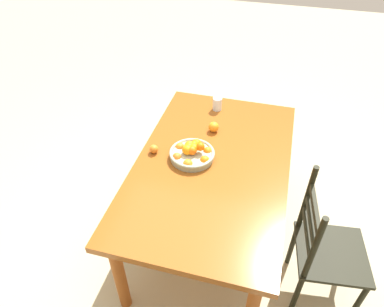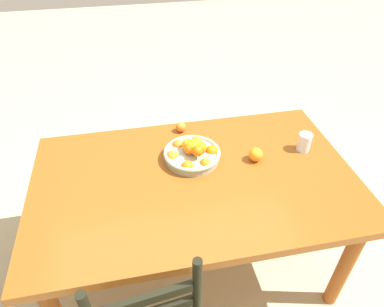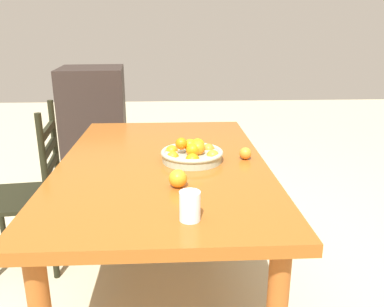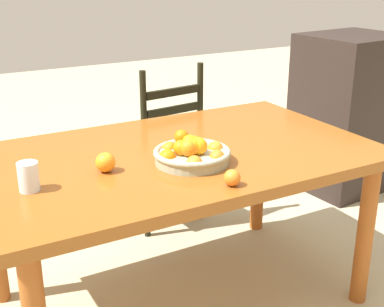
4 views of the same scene
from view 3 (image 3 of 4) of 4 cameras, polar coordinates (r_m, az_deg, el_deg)
name	(u,v)px [view 3 (image 3 of 4)]	position (r m, az deg, el deg)	size (l,w,h in m)	color
ground_plane	(166,286)	(2.40, -3.83, -18.65)	(12.00, 12.00, 0.00)	#B7AD88
dining_table	(163,176)	(2.07, -4.21, -3.32)	(1.71, 1.05, 0.77)	brown
chair_near_window	(29,194)	(2.58, -22.49, -5.41)	(0.49, 0.49, 1.00)	black
cabinet	(95,127)	(3.79, -13.86, 3.82)	(0.63, 0.56, 1.08)	black
fruit_bowl	(192,153)	(2.01, 0.04, 0.06)	(0.32, 0.32, 0.13)	#9EA68A
orange_loose_0	(178,178)	(1.68, -2.05, -3.64)	(0.08, 0.08, 0.08)	orange
orange_loose_1	(245,153)	(2.07, 7.72, 0.07)	(0.06, 0.06, 0.06)	orange
drinking_glass	(190,206)	(1.40, -0.31, -7.61)	(0.08, 0.08, 0.11)	silver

